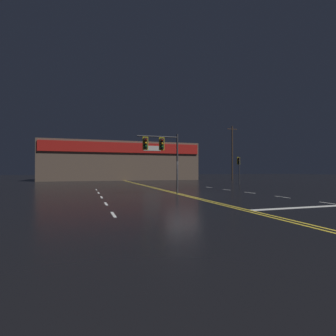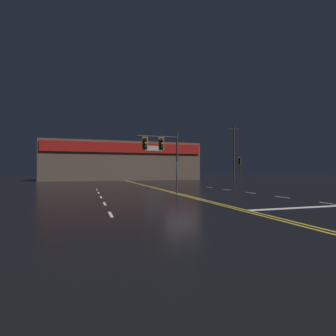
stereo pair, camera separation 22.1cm
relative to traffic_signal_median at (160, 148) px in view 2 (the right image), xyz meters
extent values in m
plane|color=black|center=(1.32, -1.23, -3.47)|extent=(200.00, 200.00, 0.00)
cube|color=gold|center=(1.17, -1.23, -3.46)|extent=(0.12, 60.00, 0.01)
cube|color=gold|center=(1.47, -1.23, -3.46)|extent=(0.12, 60.00, 0.01)
cube|color=silver|center=(-4.45, -8.43, -3.46)|extent=(0.12, 1.40, 0.01)
cube|color=silver|center=(-4.45, -4.83, -3.46)|extent=(0.12, 1.40, 0.01)
cube|color=silver|center=(-4.45, -1.23, -3.46)|extent=(0.12, 1.40, 0.01)
cube|color=silver|center=(-4.45, 2.37, -3.46)|extent=(0.12, 1.40, 0.01)
cube|color=silver|center=(-4.45, 5.97, -3.46)|extent=(0.12, 1.40, 0.01)
cube|color=silver|center=(7.10, -8.43, -3.46)|extent=(0.12, 1.40, 0.01)
cube|color=silver|center=(7.10, -4.83, -3.46)|extent=(0.12, 1.40, 0.01)
cube|color=silver|center=(7.10, -1.23, -3.46)|extent=(0.12, 1.40, 0.01)
cube|color=silver|center=(7.10, 2.37, -3.46)|extent=(0.12, 1.40, 0.01)
cube|color=silver|center=(7.10, 5.97, -3.46)|extent=(0.12, 1.40, 0.01)
cylinder|color=#38383D|center=(1.36, 0.01, -1.16)|extent=(0.14, 0.14, 4.62)
cylinder|color=#38383D|center=(-0.23, 0.01, 0.90)|extent=(3.19, 0.10, 0.10)
cube|color=black|center=(0.09, 0.01, 0.36)|extent=(0.28, 0.24, 0.84)
cube|color=gold|center=(0.09, 0.01, 0.36)|extent=(0.42, 0.08, 0.99)
sphere|color=#500705|center=(0.09, -0.14, 0.61)|extent=(0.17, 0.17, 0.17)
sphere|color=orange|center=(0.09, -0.14, 0.36)|extent=(0.17, 0.17, 0.17)
sphere|color=#084513|center=(0.09, -0.14, 0.11)|extent=(0.17, 0.17, 0.17)
cube|color=black|center=(-1.18, 0.01, 0.36)|extent=(0.28, 0.24, 0.84)
cube|color=gold|center=(-1.18, 0.01, 0.36)|extent=(0.42, 0.08, 0.99)
sphere|color=#500705|center=(-1.18, -0.14, 0.61)|extent=(0.17, 0.17, 0.17)
sphere|color=orange|center=(-1.18, -0.14, 0.36)|extent=(0.17, 0.17, 0.17)
sphere|color=#084513|center=(-1.18, -0.14, 0.11)|extent=(0.17, 0.17, 0.17)
cylinder|color=#38383D|center=(13.97, 10.74, -1.69)|extent=(0.13, 0.13, 3.55)
cube|color=black|center=(13.97, 10.92, -0.39)|extent=(0.28, 0.24, 0.84)
cube|color=gold|center=(13.97, 10.92, -0.39)|extent=(0.42, 0.08, 0.99)
sphere|color=#500705|center=(13.97, 10.76, -0.14)|extent=(0.17, 0.17, 0.17)
sphere|color=orange|center=(13.97, 10.76, -0.39)|extent=(0.17, 0.17, 0.17)
sphere|color=#084513|center=(13.97, 10.76, -0.64)|extent=(0.17, 0.17, 0.17)
cube|color=brown|center=(1.32, 32.22, 0.08)|extent=(28.59, 10.00, 7.09)
cube|color=red|center=(1.32, 27.12, 2.38)|extent=(28.02, 0.20, 1.77)
cube|color=white|center=(6.33, 27.07, 2.38)|extent=(3.20, 0.16, 0.90)
cylinder|color=#4C3828|center=(23.07, 27.13, 1.93)|extent=(0.26, 0.26, 10.79)
cube|color=#4C3828|center=(23.07, 27.13, 6.73)|extent=(2.20, 0.12, 0.12)
camera|label=1|loc=(-5.62, -19.16, -1.69)|focal=28.00mm
camera|label=2|loc=(-5.41, -19.23, -1.69)|focal=28.00mm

